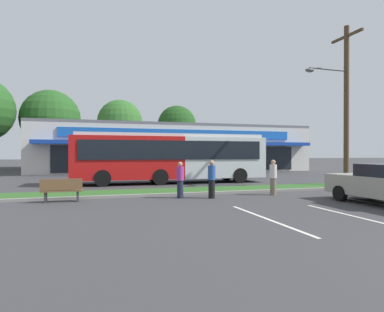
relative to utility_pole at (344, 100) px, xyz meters
The scene contains 15 objects.
grass_median 8.25m from the utility_pole, behind, with size 56.00×2.20×0.12m, color #2D5B23.
curb_lip 8.33m from the utility_pole, 169.96° to the right, with size 56.00×0.24×0.12m, color gray.
parking_stripe_0 12.89m from the utility_pole, 141.98° to the right, with size 0.12×4.80×0.01m, color silver.
parking_stripe_1 11.40m from the utility_pole, 129.63° to the right, with size 0.12×4.80×0.01m, color silver.
storefront_building 23.52m from the utility_pole, 103.51° to the left, with size 29.95×14.70×5.15m.
tree_left 37.43m from the utility_pole, 121.93° to the left, with size 7.77×7.77×10.51m.
tree_mid_left 30.99m from the utility_pole, 110.49° to the left, with size 5.99×5.99×9.19m.
tree_mid 30.62m from the utility_pole, 94.82° to the left, with size 5.63×5.63×8.97m.
utility_pole is the anchor object (origin of this frame).
city_bus 11.19m from the utility_pole, 151.13° to the left, with size 12.70×2.81×3.25m.
bus_stop_bench 16.31m from the utility_pole, behind, with size 1.60×0.45×0.95m.
car_0 13.80m from the utility_pole, 114.60° to the left, with size 4.33×2.01×1.58m.
pedestrian_near_bench 11.67m from the utility_pole, 168.91° to the right, with size 0.32×0.32×1.60m.
pedestrian_by_pole 10.58m from the utility_pole, 164.81° to the right, with size 0.34×0.34×1.66m.
pedestrian_mid 7.85m from the utility_pole, 159.33° to the right, with size 0.34×0.34×1.67m.
Camera 1 is at (-7.80, -2.11, 1.96)m, focal length 30.69 mm.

